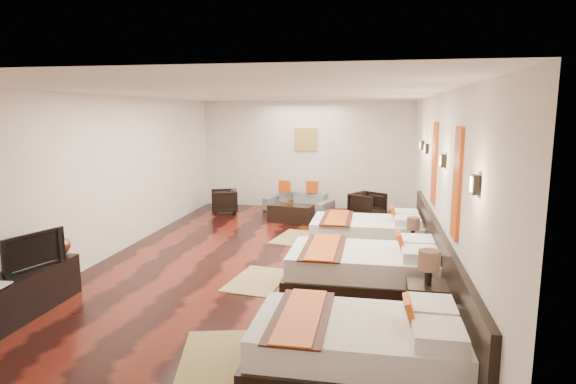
% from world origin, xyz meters
% --- Properties ---
extents(floor, '(5.50, 9.50, 0.01)m').
position_xyz_m(floor, '(0.00, 0.00, 0.00)').
color(floor, black).
rests_on(floor, ground).
extents(ceiling, '(5.50, 9.50, 0.01)m').
position_xyz_m(ceiling, '(0.00, 0.00, 2.80)').
color(ceiling, white).
rests_on(ceiling, floor).
extents(back_wall, '(5.50, 0.01, 2.80)m').
position_xyz_m(back_wall, '(0.00, 4.75, 1.40)').
color(back_wall, silver).
rests_on(back_wall, floor).
extents(left_wall, '(0.01, 9.50, 2.80)m').
position_xyz_m(left_wall, '(-2.75, 0.00, 1.40)').
color(left_wall, silver).
rests_on(left_wall, floor).
extents(right_wall, '(0.01, 9.50, 2.80)m').
position_xyz_m(right_wall, '(2.75, 0.00, 1.40)').
color(right_wall, silver).
rests_on(right_wall, floor).
extents(headboard_panel, '(0.08, 6.60, 0.90)m').
position_xyz_m(headboard_panel, '(2.71, -0.80, 0.45)').
color(headboard_panel, black).
rests_on(headboard_panel, floor).
extents(bed_near, '(2.09, 1.31, 0.80)m').
position_xyz_m(bed_near, '(1.70, -3.22, 0.27)').
color(bed_near, black).
rests_on(bed_near, floor).
extents(bed_mid, '(2.20, 1.39, 0.84)m').
position_xyz_m(bed_mid, '(1.70, -0.90, 0.29)').
color(bed_mid, black).
rests_on(bed_mid, floor).
extents(bed_far, '(2.10, 1.32, 0.80)m').
position_xyz_m(bed_far, '(1.70, 1.22, 0.27)').
color(bed_far, black).
rests_on(bed_far, floor).
extents(nightstand_a, '(0.47, 0.47, 0.93)m').
position_xyz_m(nightstand_a, '(2.44, -2.05, 0.32)').
color(nightstand_a, black).
rests_on(nightstand_a, floor).
extents(nightstand_b, '(0.40, 0.40, 0.79)m').
position_xyz_m(nightstand_b, '(2.45, 0.33, 0.28)').
color(nightstand_b, black).
rests_on(nightstand_b, floor).
extents(jute_mat_near, '(1.02, 1.35, 0.01)m').
position_xyz_m(jute_mat_near, '(0.25, -3.22, 0.01)').
color(jute_mat_near, '#96804C').
rests_on(jute_mat_near, floor).
extents(jute_mat_mid, '(0.91, 1.29, 0.01)m').
position_xyz_m(jute_mat_mid, '(0.11, -0.93, 0.01)').
color(jute_mat_mid, '#96804C').
rests_on(jute_mat_mid, floor).
extents(jute_mat_far, '(0.96, 1.32, 0.01)m').
position_xyz_m(jute_mat_far, '(0.27, 1.61, 0.01)').
color(jute_mat_far, '#96804C').
rests_on(jute_mat_far, floor).
extents(tv_console, '(0.50, 1.80, 0.55)m').
position_xyz_m(tv_console, '(-2.50, -2.69, 0.28)').
color(tv_console, black).
rests_on(tv_console, floor).
extents(tv, '(0.36, 0.82, 0.48)m').
position_xyz_m(tv, '(-2.45, -2.48, 0.79)').
color(tv, black).
rests_on(tv, tv_console).
extents(figurine, '(0.45, 0.45, 0.37)m').
position_xyz_m(figurine, '(-2.50, -1.91, 0.73)').
color(figurine, brown).
rests_on(figurine, tv_console).
extents(sofa, '(1.88, 1.27, 0.51)m').
position_xyz_m(sofa, '(-0.08, 4.04, 0.26)').
color(sofa, slate).
rests_on(sofa, floor).
extents(armchair_left, '(0.82, 0.81, 0.59)m').
position_xyz_m(armchair_left, '(-1.91, 3.66, 0.29)').
color(armchair_left, black).
rests_on(armchair_left, floor).
extents(armchair_right, '(0.95, 0.95, 0.64)m').
position_xyz_m(armchair_right, '(1.65, 3.59, 0.32)').
color(armchair_right, black).
rests_on(armchair_right, floor).
extents(coffee_table, '(1.07, 0.66, 0.40)m').
position_xyz_m(coffee_table, '(-0.08, 2.99, 0.20)').
color(coffee_table, black).
rests_on(coffee_table, floor).
extents(table_plant, '(0.29, 0.27, 0.26)m').
position_xyz_m(table_plant, '(-0.08, 3.00, 0.53)').
color(table_plant, '#2E5D1F').
rests_on(table_plant, coffee_table).
extents(orange_panel_a, '(0.04, 0.40, 1.30)m').
position_xyz_m(orange_panel_a, '(2.73, -1.90, 1.70)').
color(orange_panel_a, '#D86014').
rests_on(orange_panel_a, right_wall).
extents(orange_panel_b, '(0.04, 0.40, 1.30)m').
position_xyz_m(orange_panel_b, '(2.73, 0.30, 1.70)').
color(orange_panel_b, '#D86014').
rests_on(orange_panel_b, right_wall).
extents(sconce_near, '(0.07, 0.12, 0.18)m').
position_xyz_m(sconce_near, '(2.70, -3.00, 1.85)').
color(sconce_near, black).
rests_on(sconce_near, right_wall).
extents(sconce_mid, '(0.07, 0.12, 0.18)m').
position_xyz_m(sconce_mid, '(2.70, -0.80, 1.85)').
color(sconce_mid, black).
rests_on(sconce_mid, right_wall).
extents(sconce_far, '(0.07, 0.12, 0.18)m').
position_xyz_m(sconce_far, '(2.70, 1.40, 1.85)').
color(sconce_far, black).
rests_on(sconce_far, right_wall).
extents(sconce_lounge, '(0.07, 0.12, 0.18)m').
position_xyz_m(sconce_lounge, '(2.70, 2.30, 1.85)').
color(sconce_lounge, black).
rests_on(sconce_lounge, right_wall).
extents(gold_artwork, '(0.60, 0.04, 0.60)m').
position_xyz_m(gold_artwork, '(0.00, 4.73, 1.80)').
color(gold_artwork, '#AD873F').
rests_on(gold_artwork, back_wall).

